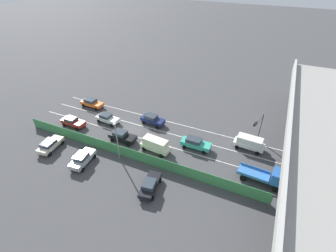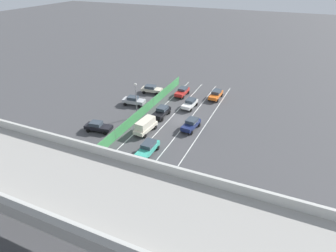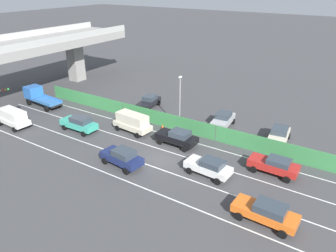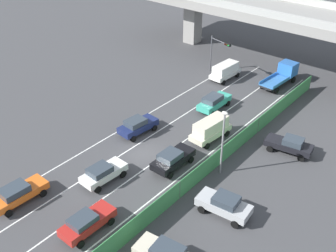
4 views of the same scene
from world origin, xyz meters
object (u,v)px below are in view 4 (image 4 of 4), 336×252
at_px(car_van_white, 225,71).
at_px(traffic_cone, 217,157).
at_px(car_taxi_orange, 18,193).
at_px(street_lamp, 223,136).
at_px(car_taxi_teal, 214,102).
at_px(parked_sedan_dark, 290,144).
at_px(car_sedan_black, 172,159).
at_px(parked_wagon_silver, 224,204).
at_px(car_van_cream, 211,128).
at_px(traffic_light, 218,49).
at_px(car_sedan_navy, 138,125).
at_px(car_sedan_white, 103,173).
at_px(flatbed_truck_blue, 284,74).
at_px(car_sedan_red, 87,222).

height_order(car_van_white, traffic_cone, car_van_white).
distance_m(car_taxi_orange, street_lamp, 17.59).
bearing_deg(car_taxi_teal, parked_sedan_dark, -13.20).
xyz_separation_m(car_taxi_teal, car_sedan_black, (3.15, -11.38, -0.03)).
bearing_deg(car_sedan_black, car_taxi_teal, 105.46).
relative_size(car_sedan_black, traffic_cone, 6.95).
xyz_separation_m(parked_wagon_silver, parked_sedan_dark, (0.26, 11.10, -0.06)).
bearing_deg(parked_sedan_dark, car_van_cream, -158.09).
bearing_deg(car_van_white, parked_wagon_silver, -57.45).
bearing_deg(car_sedan_black, street_lamp, 27.90).
bearing_deg(car_sedan_black, traffic_light, 112.85).
bearing_deg(car_van_white, car_taxi_teal, -66.00).
height_order(car_taxi_orange, car_sedan_black, car_sedan_black).
relative_size(car_sedan_navy, parked_wagon_silver, 0.99).
xyz_separation_m(car_sedan_white, car_sedan_navy, (-2.96, 7.59, 0.05)).
relative_size(car_van_cream, parked_wagon_silver, 1.08).
height_order(car_sedan_white, car_van_white, car_van_white).
relative_size(parked_wagon_silver, street_lamp, 0.70).
xyz_separation_m(car_sedan_white, car_taxi_orange, (-3.35, -6.23, 0.01)).
xyz_separation_m(car_taxi_orange, traffic_cone, (9.24, 15.18, -0.62)).
bearing_deg(car_sedan_navy, street_lamp, -0.74).
bearing_deg(car_taxi_orange, car_sedan_black, 59.89).
bearing_deg(flatbed_truck_blue, car_sedan_white, -96.51).
bearing_deg(car_van_white, car_sedan_white, -82.70).
height_order(car_van_cream, car_sedan_black, car_van_cream).
height_order(car_taxi_teal, parked_sedan_dark, car_taxi_teal).
bearing_deg(street_lamp, traffic_cone, 133.05).
bearing_deg(street_lamp, car_van_white, 121.57).
xyz_separation_m(parked_wagon_silver, street_lamp, (-3.08, 4.20, 2.96)).
height_order(car_sedan_white, car_van_cream, car_van_cream).
relative_size(car_van_white, car_van_cream, 0.97).
height_order(car_sedan_navy, traffic_light, traffic_light).
bearing_deg(car_taxi_teal, car_van_cream, -59.11).
bearing_deg(car_van_white, traffic_light, 159.69).
height_order(car_sedan_red, parked_sedan_dark, parked_sedan_dark).
bearing_deg(flatbed_truck_blue, car_sedan_navy, -106.73).
bearing_deg(parked_sedan_dark, car_sedan_red, -110.46).
bearing_deg(car_taxi_teal, street_lamp, -53.05).
relative_size(car_sedan_navy, traffic_light, 0.90).
relative_size(car_sedan_white, car_taxi_teal, 0.92).
height_order(car_van_white, car_sedan_black, car_van_white).
distance_m(car_van_white, car_van_cream, 14.47).
bearing_deg(car_sedan_red, car_sedan_black, 90.25).
bearing_deg(car_taxi_orange, traffic_cone, 58.68).
bearing_deg(car_sedan_black, car_sedan_navy, 161.09).
distance_m(car_taxi_teal, car_van_cream, 6.20).
distance_m(car_van_white, flatbed_truck_blue, 7.35).
distance_m(flatbed_truck_blue, street_lamp, 21.22).
bearing_deg(car_van_cream, traffic_light, 121.48).
distance_m(car_sedan_white, car_van_cream, 11.98).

